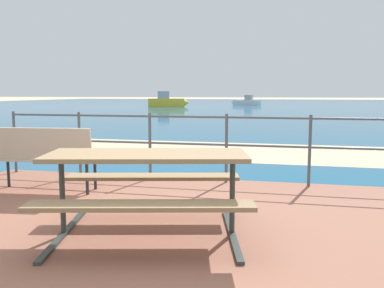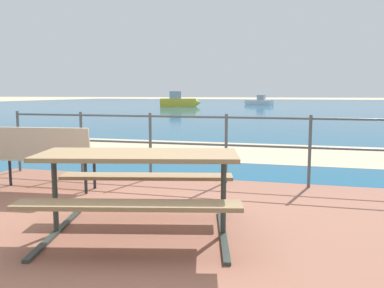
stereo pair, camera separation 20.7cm
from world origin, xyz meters
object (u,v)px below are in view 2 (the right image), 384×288
at_px(picnic_table, 138,173).
at_px(park_bench, 42,152).
at_px(boat_far, 179,101).
at_px(boat_mid, 259,102).

bearing_deg(picnic_table, park_bench, 132.94).
height_order(picnic_table, boat_far, boat_far).
bearing_deg(boat_far, boat_mid, 36.70).
height_order(picnic_table, boat_mid, boat_mid).
xyz_separation_m(picnic_table, boat_far, (-10.14, 35.43, -0.10)).
xyz_separation_m(picnic_table, boat_mid, (-3.19, 44.16, -0.28)).
distance_m(picnic_table, boat_mid, 44.28).
xyz_separation_m(picnic_table, park_bench, (-1.90, 1.28, -0.06)).
relative_size(picnic_table, park_bench, 1.42).
distance_m(picnic_table, boat_far, 36.86).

